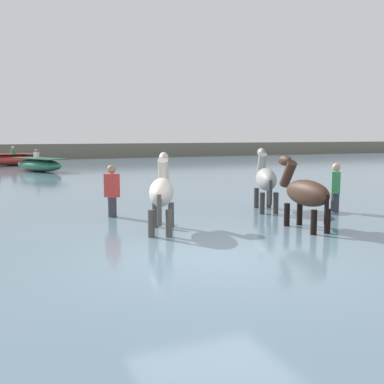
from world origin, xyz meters
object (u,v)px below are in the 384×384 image
at_px(boat_near_port, 39,165).
at_px(person_onlooker_left, 112,198).
at_px(horse_lead_pinto, 162,194).
at_px(person_wading_close, 335,194).
at_px(horse_trailing_dark_bay, 305,195).
at_px(boat_far_offshore, 13,159).
at_px(horse_flank_grey, 266,181).

xyz_separation_m(boat_near_port, person_onlooker_left, (0.21, -14.91, 0.10)).
height_order(horse_lead_pinto, boat_near_port, horse_lead_pinto).
relative_size(person_wading_close, person_onlooker_left, 1.00).
bearing_deg(horse_lead_pinto, boat_near_port, 92.44).
xyz_separation_m(horse_trailing_dark_bay, boat_far_offshore, (-4.43, 23.76, -0.33)).
xyz_separation_m(horse_trailing_dark_bay, person_wading_close, (2.01, 1.42, -0.25)).
height_order(boat_far_offshore, person_wading_close, person_wading_close).
relative_size(boat_far_offshore, boat_near_port, 0.97).
height_order(horse_lead_pinto, boat_far_offshore, horse_lead_pinto).
height_order(horse_trailing_dark_bay, boat_near_port, horse_trailing_dark_bay).
relative_size(boat_near_port, person_wading_close, 2.28).
xyz_separation_m(horse_lead_pinto, horse_flank_grey, (3.28, 1.37, 0.01)).
height_order(horse_trailing_dark_bay, person_wading_close, horse_trailing_dark_bay).
relative_size(horse_trailing_dark_bay, person_wading_close, 1.15).
distance_m(boat_near_port, person_onlooker_left, 14.91).
bearing_deg(person_wading_close, horse_flank_grey, 148.19).
bearing_deg(person_wading_close, boat_near_port, 108.36).
height_order(horse_lead_pinto, horse_flank_grey, horse_flank_grey).
distance_m(horse_trailing_dark_bay, person_wading_close, 2.48).
distance_m(horse_trailing_dark_bay, horse_flank_grey, 2.39).
relative_size(horse_lead_pinto, boat_far_offshore, 0.54).
bearing_deg(person_onlooker_left, boat_far_offshore, 93.28).
relative_size(horse_trailing_dark_bay, person_onlooker_left, 1.15).
distance_m(horse_lead_pinto, person_wading_close, 4.76).
relative_size(horse_trailing_dark_bay, boat_near_port, 0.51).
height_order(horse_flank_grey, boat_near_port, horse_flank_grey).
bearing_deg(horse_lead_pinto, person_onlooker_left, 104.51).
relative_size(horse_lead_pinto, horse_trailing_dark_bay, 1.04).
relative_size(horse_lead_pinto, person_onlooker_left, 1.20).
bearing_deg(horse_trailing_dark_bay, person_wading_close, 35.29).
bearing_deg(horse_flank_grey, horse_lead_pinto, -157.35).
relative_size(horse_trailing_dark_bay, boat_far_offshore, 0.52).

